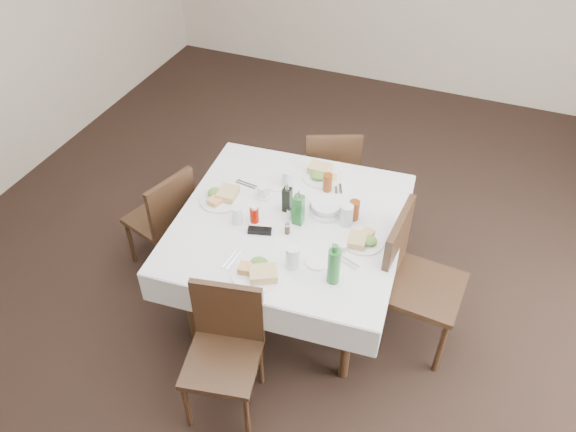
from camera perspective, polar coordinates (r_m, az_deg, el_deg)
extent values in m
plane|color=black|center=(4.08, 2.40, -9.22)|extent=(7.00, 7.00, 0.00)
cylinder|color=black|center=(3.69, -9.92, -8.57)|extent=(0.06, 0.06, 0.72)
cylinder|color=black|center=(4.34, -4.32, 1.29)|extent=(0.06, 0.06, 0.72)
cylinder|color=black|center=(3.47, 5.97, -12.47)|extent=(0.06, 0.06, 0.72)
cylinder|color=black|center=(4.16, 9.05, -1.40)|extent=(0.06, 0.06, 0.72)
cube|color=black|center=(3.60, 0.20, -0.70)|extent=(1.38, 1.38, 0.03)
cube|color=white|center=(3.59, 0.20, -0.45)|extent=(1.52, 1.52, 0.01)
cube|color=white|center=(4.18, 3.02, 4.58)|extent=(1.41, 0.13, 0.22)
cube|color=white|center=(3.21, -3.53, -9.97)|extent=(1.41, 0.13, 0.22)
cube|color=white|center=(3.58, 11.08, -3.96)|extent=(0.13, 1.41, 0.22)
cube|color=white|center=(3.87, -9.83, 0.39)|extent=(0.13, 1.41, 0.22)
cube|color=black|center=(4.57, 4.28, 4.62)|extent=(0.54, 0.54, 0.04)
cube|color=black|center=(4.28, 4.62, 5.55)|extent=(0.40, 0.20, 0.45)
cylinder|color=black|center=(4.86, 6.11, 3.89)|extent=(0.03, 0.03, 0.42)
cylinder|color=black|center=(4.58, 6.55, 1.16)|extent=(0.03, 0.03, 0.42)
cylinder|color=black|center=(4.82, 1.86, 3.86)|extent=(0.03, 0.03, 0.42)
cylinder|color=black|center=(4.55, 2.06, 1.11)|extent=(0.03, 0.03, 0.42)
cube|color=black|center=(3.31, -6.71, -14.56)|extent=(0.48, 0.48, 0.04)
cube|color=black|center=(3.23, -6.12, -9.64)|extent=(0.41, 0.12, 0.45)
cylinder|color=black|center=(3.44, -10.25, -18.37)|extent=(0.03, 0.03, 0.42)
cylinder|color=black|center=(3.61, -8.45, -13.65)|extent=(0.03, 0.03, 0.42)
cylinder|color=black|center=(3.37, -4.18, -19.55)|extent=(0.03, 0.03, 0.42)
cylinder|color=black|center=(3.54, -2.79, -14.64)|extent=(0.03, 0.03, 0.42)
cube|color=black|center=(3.65, 13.64, -7.14)|extent=(0.50, 0.50, 0.04)
cube|color=black|center=(3.49, 10.94, -3.28)|extent=(0.08, 0.47, 0.51)
cylinder|color=black|center=(3.69, 15.27, -12.73)|extent=(0.04, 0.04, 0.48)
cylinder|color=black|center=(3.72, 9.17, -10.80)|extent=(0.04, 0.04, 0.48)
cylinder|color=black|center=(3.96, 16.71, -8.32)|extent=(0.04, 0.04, 0.48)
cylinder|color=black|center=(3.98, 11.07, -6.57)|extent=(0.04, 0.04, 0.48)
cube|color=black|center=(4.22, -12.92, -0.24)|extent=(0.51, 0.51, 0.04)
cube|color=black|center=(3.96, -11.65, 1.04)|extent=(0.16, 0.40, 0.44)
cylinder|color=black|center=(4.54, -12.33, -0.13)|extent=(0.03, 0.03, 0.41)
cylinder|color=black|center=(4.33, -9.27, -2.07)|extent=(0.03, 0.03, 0.41)
cylinder|color=black|center=(4.40, -15.70, -2.48)|extent=(0.03, 0.03, 0.41)
cylinder|color=black|center=(4.18, -12.72, -4.60)|extent=(0.03, 0.03, 0.41)
cylinder|color=white|center=(3.93, 3.50, 4.08)|extent=(0.29, 0.29, 0.01)
cube|color=tan|center=(3.95, 3.25, 4.84)|extent=(0.15, 0.12, 0.05)
cube|color=#C78A47|center=(3.89, 4.12, 4.06)|extent=(0.12, 0.10, 0.04)
ellipsoid|color=#2B6F1F|center=(3.88, 3.06, 4.14)|extent=(0.11, 0.10, 0.05)
cylinder|color=white|center=(3.24, -3.17, -5.85)|extent=(0.30, 0.30, 0.02)
cube|color=tan|center=(3.20, -2.53, -5.88)|extent=(0.20, 0.18, 0.05)
cube|color=#C78A47|center=(3.24, -4.14, -5.34)|extent=(0.11, 0.09, 0.04)
ellipsoid|color=#2B6F1F|center=(3.25, -2.94, -4.82)|extent=(0.11, 0.10, 0.05)
cylinder|color=white|center=(3.46, 7.61, -2.53)|extent=(0.26, 0.26, 0.01)
cube|color=tan|center=(3.42, 7.06, -2.43)|extent=(0.12, 0.14, 0.04)
cube|color=#C78A47|center=(3.47, 8.03, -1.81)|extent=(0.09, 0.10, 0.03)
ellipsoid|color=#2B6F1F|center=(3.43, 8.27, -2.48)|extent=(0.10, 0.09, 0.04)
cylinder|color=white|center=(3.75, -6.78, 1.71)|extent=(0.29, 0.29, 0.02)
cube|color=tan|center=(3.75, -6.14, 2.30)|extent=(0.13, 0.16, 0.05)
cube|color=#C78A47|center=(3.71, -7.37, 1.60)|extent=(0.10, 0.11, 0.04)
ellipsoid|color=#2B6F1F|center=(3.76, -7.37, 2.36)|extent=(0.11, 0.10, 0.05)
cylinder|color=white|center=(3.86, -1.22, 3.34)|extent=(0.18, 0.18, 0.01)
cylinder|color=white|center=(3.31, 3.04, -4.59)|extent=(0.16, 0.16, 0.01)
cylinder|color=silver|center=(3.81, -0.07, 3.78)|extent=(0.07, 0.07, 0.12)
cylinder|color=silver|center=(3.23, 0.48, -4.22)|extent=(0.08, 0.08, 0.15)
cylinder|color=silver|center=(3.52, 5.99, 0.07)|extent=(0.08, 0.08, 0.15)
cylinder|color=silver|center=(3.54, -5.18, 0.09)|extent=(0.07, 0.07, 0.12)
cylinder|color=brown|center=(3.78, 4.04, 3.41)|extent=(0.06, 0.06, 0.13)
cylinder|color=brown|center=(3.57, 6.74, 0.59)|extent=(0.07, 0.07, 0.14)
cylinder|color=silver|center=(3.64, 3.88, 0.65)|extent=(0.22, 0.22, 0.04)
cylinder|color=white|center=(3.62, 3.90, 1.01)|extent=(0.20, 0.20, 0.04)
cube|color=black|center=(3.60, -0.08, 1.67)|extent=(0.05, 0.05, 0.18)
cone|color=silver|center=(3.53, -0.08, 3.08)|extent=(0.03, 0.03, 0.05)
cube|color=#20692A|center=(3.50, 1.07, 0.62)|extent=(0.06, 0.06, 0.21)
cone|color=silver|center=(3.41, 1.09, 2.30)|extent=(0.03, 0.03, 0.06)
cylinder|color=#AA1001|center=(3.54, -3.44, 0.11)|extent=(0.06, 0.06, 0.11)
cylinder|color=white|center=(3.50, -3.48, 0.88)|extent=(0.04, 0.04, 0.02)
cylinder|color=white|center=(3.57, 0.16, 0.13)|extent=(0.04, 0.04, 0.07)
cylinder|color=silver|center=(3.54, 0.16, 0.62)|extent=(0.04, 0.04, 0.01)
cylinder|color=#3B311F|center=(3.47, -0.07, -1.36)|extent=(0.03, 0.03, 0.06)
cylinder|color=silver|center=(3.44, -0.07, -0.89)|extent=(0.03, 0.03, 0.01)
cylinder|color=white|center=(3.76, -2.57, 2.07)|extent=(0.11, 0.11, 0.01)
cylinder|color=white|center=(3.74, -2.58, 2.56)|extent=(0.07, 0.07, 0.07)
cylinder|color=black|center=(3.72, -2.60, 2.87)|extent=(0.06, 0.06, 0.01)
torus|color=white|center=(3.74, -1.94, 2.67)|extent=(0.05, 0.04, 0.05)
cube|color=black|center=(3.49, -2.88, -1.50)|extent=(0.16, 0.09, 0.03)
cylinder|color=#20692A|center=(3.14, 4.67, -5.11)|extent=(0.07, 0.07, 0.23)
cylinder|color=#20692A|center=(3.04, 4.82, -3.31)|extent=(0.03, 0.03, 0.04)
cube|color=white|center=(3.39, 5.31, -3.04)|extent=(0.10, 0.07, 0.04)
cube|color=pink|center=(3.39, 5.31, -2.95)|extent=(0.07, 0.05, 0.02)
cube|color=silver|center=(3.86, 4.88, 3.13)|extent=(0.08, 0.18, 0.01)
cube|color=silver|center=(3.86, 5.32, 3.12)|extent=(0.08, 0.18, 0.01)
cube|color=silver|center=(3.34, -5.45, -4.43)|extent=(0.03, 0.18, 0.01)
cube|color=silver|center=(3.35, -5.86, -4.27)|extent=(0.03, 0.18, 0.01)
cube|color=silver|center=(3.32, 5.72, -4.71)|extent=(0.18, 0.08, 0.01)
cube|color=silver|center=(3.34, 6.02, -4.45)|extent=(0.18, 0.08, 0.01)
cube|color=silver|center=(3.88, -4.17, 3.32)|extent=(0.16, 0.04, 0.01)
cube|color=silver|center=(3.86, -4.37, 3.12)|extent=(0.16, 0.04, 0.01)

